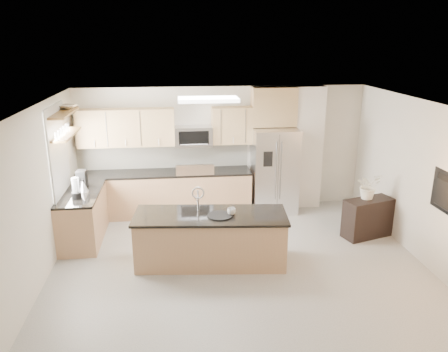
{
  "coord_description": "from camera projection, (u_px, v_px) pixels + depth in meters",
  "views": [
    {
      "loc": [
        -0.95,
        -5.68,
        3.54
      ],
      "look_at": [
        -0.17,
        1.3,
        1.31
      ],
      "focal_mm": 35.0,
      "sensor_mm": 36.0,
      "label": 1
    }
  ],
  "objects": [
    {
      "name": "floor",
      "position": [
        245.0,
        284.0,
        6.55
      ],
      "size": [
        6.5,
        6.5,
        0.0
      ],
      "primitive_type": "plane",
      "color": "#ACABA4",
      "rests_on": "ground"
    },
    {
      "name": "ceiling",
      "position": [
        248.0,
        112.0,
        5.77
      ],
      "size": [
        6.0,
        6.5,
        0.02
      ],
      "primitive_type": "cube",
      "color": "white",
      "rests_on": "wall_back"
    },
    {
      "name": "wall_back",
      "position": [
        222.0,
        149.0,
        9.24
      ],
      "size": [
        6.0,
        0.02,
        2.6
      ],
      "primitive_type": "cube",
      "color": "beige",
      "rests_on": "floor"
    },
    {
      "name": "wall_left",
      "position": [
        25.0,
        213.0,
        5.84
      ],
      "size": [
        0.02,
        6.5,
        2.6
      ],
      "primitive_type": "cube",
      "color": "beige",
      "rests_on": "floor"
    },
    {
      "name": "wall_right",
      "position": [
        445.0,
        196.0,
        6.48
      ],
      "size": [
        0.02,
        6.5,
        2.6
      ],
      "primitive_type": "cube",
      "color": "beige",
      "rests_on": "floor"
    },
    {
      "name": "back_counter",
      "position": [
        165.0,
        192.0,
        9.06
      ],
      "size": [
        3.55,
        0.66,
        1.44
      ],
      "color": "tan",
      "rests_on": "floor"
    },
    {
      "name": "left_counter",
      "position": [
        83.0,
        216.0,
        7.88
      ],
      "size": [
        0.66,
        1.5,
        0.92
      ],
      "color": "tan",
      "rests_on": "floor"
    },
    {
      "name": "range",
      "position": [
        195.0,
        191.0,
        9.11
      ],
      "size": [
        0.76,
        0.64,
        1.14
      ],
      "color": "black",
      "rests_on": "floor"
    },
    {
      "name": "upper_cabinets",
      "position": [
        158.0,
        127.0,
        8.79
      ],
      "size": [
        3.5,
        0.33,
        0.75
      ],
      "color": "tan",
      "rests_on": "wall_back"
    },
    {
      "name": "microwave",
      "position": [
        193.0,
        136.0,
        8.88
      ],
      "size": [
        0.76,
        0.4,
        0.4
      ],
      "color": "silver",
      "rests_on": "upper_cabinets"
    },
    {
      "name": "refrigerator",
      "position": [
        274.0,
        170.0,
        9.12
      ],
      "size": [
        0.92,
        0.78,
        1.78
      ],
      "color": "silver",
      "rests_on": "floor"
    },
    {
      "name": "partition_column",
      "position": [
        307.0,
        148.0,
        9.29
      ],
      "size": [
        0.6,
        0.3,
        2.6
      ],
      "primitive_type": "cube",
      "color": "silver",
      "rests_on": "floor"
    },
    {
      "name": "window",
      "position": [
        58.0,
        153.0,
        7.49
      ],
      "size": [
        0.04,
        1.15,
        1.65
      ],
      "color": "white",
      "rests_on": "wall_left"
    },
    {
      "name": "shelf_lower",
      "position": [
        65.0,
        134.0,
        7.51
      ],
      "size": [
        0.3,
        1.2,
        0.04
      ],
      "primitive_type": "cube",
      "color": "brown",
      "rests_on": "wall_left"
    },
    {
      "name": "shelf_upper",
      "position": [
        63.0,
        113.0,
        7.4
      ],
      "size": [
        0.3,
        1.2,
        0.04
      ],
      "primitive_type": "cube",
      "color": "brown",
      "rests_on": "wall_left"
    },
    {
      "name": "ceiling_fixture",
      "position": [
        208.0,
        99.0,
        7.25
      ],
      "size": [
        1.0,
        0.5,
        0.06
      ],
      "primitive_type": "cube",
      "color": "white",
      "rests_on": "ceiling"
    },
    {
      "name": "island",
      "position": [
        211.0,
        238.0,
        7.09
      ],
      "size": [
        2.52,
        1.12,
        1.27
      ],
      "rotation": [
        0.0,
        0.0,
        -0.1
      ],
      "color": "tan",
      "rests_on": "floor"
    },
    {
      "name": "credenza",
      "position": [
        368.0,
        218.0,
        8.06
      ],
      "size": [
        0.98,
        0.63,
        0.73
      ],
      "primitive_type": "cube",
      "rotation": [
        0.0,
        0.0,
        0.3
      ],
      "color": "black",
      "rests_on": "floor"
    },
    {
      "name": "cup",
      "position": [
        231.0,
        211.0,
        6.94
      ],
      "size": [
        0.16,
        0.16,
        0.11
      ],
      "primitive_type": "imported",
      "rotation": [
        0.0,
        0.0,
        -0.22
      ],
      "color": "silver",
      "rests_on": "island"
    },
    {
      "name": "platter",
      "position": [
        220.0,
        216.0,
        6.89
      ],
      "size": [
        0.46,
        0.46,
        0.02
      ],
      "primitive_type": "cylinder",
      "rotation": [
        0.0,
        0.0,
        -0.15
      ],
      "color": "black",
      "rests_on": "island"
    },
    {
      "name": "blender",
      "position": [
        76.0,
        189.0,
        7.4
      ],
      "size": [
        0.16,
        0.16,
        0.37
      ],
      "color": "black",
      "rests_on": "left_counter"
    },
    {
      "name": "kettle",
      "position": [
        83.0,
        186.0,
        7.75
      ],
      "size": [
        0.18,
        0.18,
        0.23
      ],
      "color": "silver",
      "rests_on": "left_counter"
    },
    {
      "name": "coffee_maker",
      "position": [
        82.0,
        179.0,
        7.99
      ],
      "size": [
        0.17,
        0.21,
        0.31
      ],
      "color": "black",
      "rests_on": "left_counter"
    },
    {
      "name": "bowl",
      "position": [
        67.0,
        106.0,
        7.68
      ],
      "size": [
        0.55,
        0.55,
        0.1
      ],
      "primitive_type": "imported",
      "rotation": [
        0.0,
        0.0,
        -0.39
      ],
      "color": "silver",
      "rests_on": "shelf_upper"
    },
    {
      "name": "flower_vase",
      "position": [
        369.0,
        180.0,
        7.89
      ],
      "size": [
        0.8,
        0.75,
        0.72
      ],
      "primitive_type": "imported",
      "rotation": [
        0.0,
        0.0,
        0.35
      ],
      "color": "white",
      "rests_on": "credenza"
    },
    {
      "name": "television",
      "position": [
        448.0,
        197.0,
        6.27
      ],
      "size": [
        0.14,
        1.08,
        0.62
      ],
      "primitive_type": "imported",
      "rotation": [
        0.0,
        0.0,
        1.57
      ],
      "color": "black",
      "rests_on": "wall_right"
    }
  ]
}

